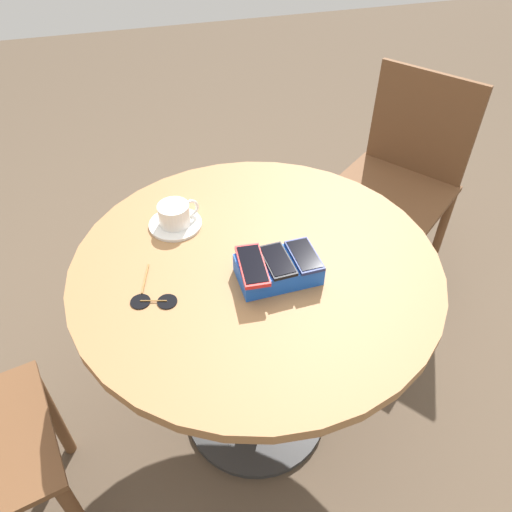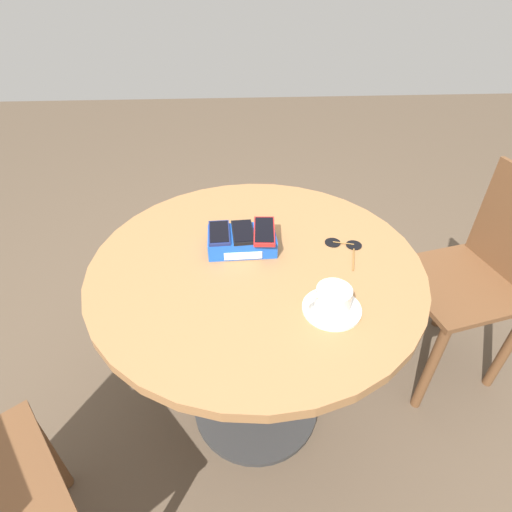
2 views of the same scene
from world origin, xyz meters
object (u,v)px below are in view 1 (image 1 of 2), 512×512
Objects in this scene: phone_black at (277,261)px; phone_red at (252,265)px; phone_navy at (304,255)px; round_table at (256,300)px; sunglasses at (153,299)px; coffee_cup at (175,214)px; phone_box at (278,269)px; chair_near_window at (397,183)px; saucer at (175,224)px.

phone_red is at bearing 0.99° from phone_black.
round_table is at bearing -33.19° from phone_navy.
sunglasses is at bearing -1.65° from phone_red.
phone_box is at bearing 128.37° from coffee_cup.
coffee_cup is at bearing 22.19° from chair_near_window.
phone_red is 1.00× the size of saucer.
phone_red is at bearing 118.95° from saucer.
phone_black is at bearing 42.18° from chair_near_window.
round_table is 6.49× the size of saucer.
phone_box is at bearing 42.24° from chair_near_window.
sunglasses is 0.18× the size of chair_near_window.
phone_black is 0.77× the size of sunglasses.
round_table is 0.21m from phone_red.
saucer is (0.21, -0.26, -0.05)m from phone_black.
saucer is (0.15, -0.26, -0.05)m from phone_red.
phone_black is at bearing 127.85° from coffee_cup.
chair_near_window reaches higher than sunglasses.
phone_black is 0.84× the size of saucer.
phone_box is 0.07m from phone_red.
round_table is at bearing 130.80° from coffee_cup.
sunglasses is (0.09, 0.26, -0.00)m from saucer.
phone_black is 0.99m from chair_near_window.
chair_near_window is (-0.73, -0.56, -0.13)m from round_table.
round_table is at bearing -62.53° from phone_black.
saucer is 1.01m from chair_near_window.
coffee_cup is (0.17, -0.20, 0.18)m from round_table.
round_table is 0.18m from phone_box.
round_table is at bearing 37.71° from chair_near_window.
chair_near_window is (-0.90, -0.37, -0.31)m from coffee_cup.
phone_navy is 0.07m from phone_black.
saucer is (0.27, -0.26, -0.05)m from phone_navy.
phone_navy is at bearing 45.05° from chair_near_window.
phone_black is at bearing 178.89° from sunglasses.
sunglasses is 1.20m from chair_near_window.
phone_black is 1.06× the size of coffee_cup.
phone_black is (0.07, 0.00, -0.00)m from phone_navy.
saucer is 0.17× the size of chair_near_window.
round_table is at bearing -111.97° from phone_red.
saucer is 0.03m from coffee_cup.
phone_navy is 0.37m from sunglasses.
phone_red is 0.91× the size of sunglasses.
phone_box is at bearing 119.87° from round_table.
sunglasses is (0.26, 0.06, 0.14)m from round_table.
phone_red is at bearing 39.83° from chair_near_window.
phone_red is (0.13, 0.00, 0.00)m from phone_navy.
phone_red is at bearing 2.11° from phone_box.
phone_red reaches higher than saucer.
phone_navy is at bearing 135.85° from coffee_cup.
round_table is at bearing 131.35° from saucer.
phone_navy is at bearing -179.49° from phone_red.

